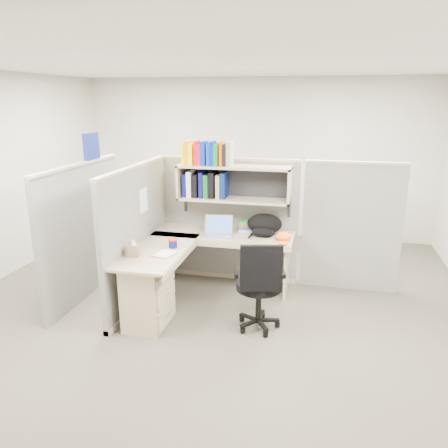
% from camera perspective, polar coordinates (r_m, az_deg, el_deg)
% --- Properties ---
extents(ground, '(6.00, 6.00, 0.00)m').
position_cam_1_polar(ground, '(5.21, -1.49, -10.71)').
color(ground, '#343128').
rests_on(ground, ground).
extents(room_shell, '(6.00, 6.00, 6.00)m').
position_cam_1_polar(room_shell, '(4.71, -1.63, 7.18)').
color(room_shell, '#A8A597').
rests_on(room_shell, ground).
extents(cubicle, '(3.79, 1.84, 1.95)m').
position_cam_1_polar(cubicle, '(5.38, -4.15, 0.53)').
color(cubicle, '#60605B').
rests_on(cubicle, ground).
extents(desk, '(1.74, 1.75, 0.73)m').
position_cam_1_polar(desk, '(4.89, -7.03, -7.02)').
color(desk, tan).
rests_on(desk, ground).
extents(laptop, '(0.38, 0.38, 0.24)m').
position_cam_1_polar(laptop, '(5.31, -0.79, -0.30)').
color(laptop, '#B4B5B9').
rests_on(laptop, desk).
extents(backpack, '(0.53, 0.47, 0.26)m').
position_cam_1_polar(backpack, '(5.35, 5.23, -0.14)').
color(backpack, black).
rests_on(backpack, desk).
extents(orange_cap, '(0.21, 0.24, 0.10)m').
position_cam_1_polar(orange_cap, '(5.20, 7.76, -1.60)').
color(orange_cap, orange).
rests_on(orange_cap, desk).
extents(snack_canister, '(0.10, 0.10, 0.10)m').
position_cam_1_polar(snack_canister, '(4.94, -6.70, -2.49)').
color(snack_canister, '#0E0F55').
rests_on(snack_canister, desk).
extents(tissue_box, '(0.14, 0.14, 0.19)m').
position_cam_1_polar(tissue_box, '(4.74, -11.73, -2.98)').
color(tissue_box, '#946B53').
rests_on(tissue_box, desk).
extents(mouse, '(0.10, 0.07, 0.03)m').
position_cam_1_polar(mouse, '(5.24, 0.53, -1.72)').
color(mouse, '#89A8C3').
rests_on(mouse, desk).
extents(paper_cup, '(0.09, 0.09, 0.09)m').
position_cam_1_polar(paper_cup, '(5.61, 0.08, -0.17)').
color(paper_cup, white).
rests_on(paper_cup, desk).
extents(book_stack, '(0.21, 0.27, 0.12)m').
position_cam_1_polar(book_stack, '(5.59, 2.91, -0.13)').
color(book_stack, gray).
rests_on(book_stack, desk).
extents(loose_paper, '(0.24, 0.28, 0.00)m').
position_cam_1_polar(loose_paper, '(4.79, -7.71, -3.81)').
color(loose_paper, white).
rests_on(loose_paper, desk).
extents(task_chair, '(0.56, 0.52, 1.00)m').
position_cam_1_polar(task_chair, '(4.59, 4.58, -9.75)').
color(task_chair, black).
rests_on(task_chair, ground).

